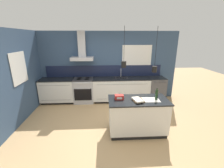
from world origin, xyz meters
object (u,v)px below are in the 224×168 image
object	(u,v)px
book_stack	(138,100)
red_supply_box	(119,97)
dishwasher	(156,89)
oven_range	(84,90)
bottle_on_island	(157,95)

from	to	relation	value
book_stack	red_supply_box	size ratio (longest dim) A/B	1.67
dishwasher	oven_range	bearing A→B (deg)	-179.91
bottle_on_island	red_supply_box	xyz separation A→B (m)	(-0.90, 0.09, -0.08)
bottle_on_island	oven_range	bearing A→B (deg)	134.46
oven_range	red_supply_box	bearing A→B (deg)	-60.30
bottle_on_island	book_stack	size ratio (longest dim) A/B	0.86
red_supply_box	oven_range	bearing A→B (deg)	119.70
dishwasher	red_supply_box	size ratio (longest dim) A/B	4.28
red_supply_box	bottle_on_island	bearing A→B (deg)	-5.59
red_supply_box	book_stack	bearing A→B (deg)	-18.95
dishwasher	book_stack	world-z (taller)	book_stack
dishwasher	red_supply_box	world-z (taller)	red_supply_box
oven_range	book_stack	distance (m)	2.69
bottle_on_island	red_supply_box	distance (m)	0.91
dishwasher	bottle_on_island	world-z (taller)	bottle_on_island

